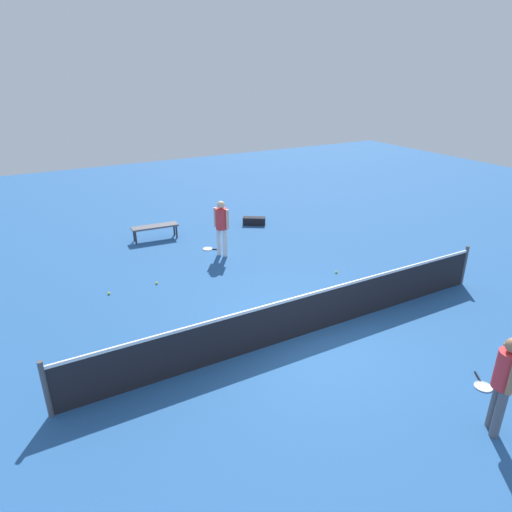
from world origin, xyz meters
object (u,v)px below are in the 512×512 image
at_px(tennis_racket_far_player, 483,386).
at_px(tennis_ball_baseline, 109,293).
at_px(courtside_bench, 155,227).
at_px(player_far_side, 505,378).
at_px(equipment_bag, 255,221).
at_px(tennis_ball_by_net, 340,309).
at_px(tennis_racket_near_player, 209,249).
at_px(tennis_ball_midcourt, 336,272).
at_px(player_near_side, 221,224).
at_px(tennis_ball_near_player, 157,283).

relative_size(tennis_racket_far_player, tennis_ball_baseline, 8.76).
xyz_separation_m(tennis_ball_baseline, courtside_bench, (-2.22, -3.22, 0.38)).
bearing_deg(player_far_side, tennis_racket_far_player, -137.65).
bearing_deg(equipment_bag, courtside_bench, -4.54).
xyz_separation_m(tennis_ball_by_net, tennis_ball_baseline, (4.55, -3.45, 0.00)).
xyz_separation_m(tennis_racket_near_player, tennis_ball_midcourt, (-2.39, 3.35, 0.02)).
xyz_separation_m(player_far_side, equipment_bag, (-1.56, -10.52, -0.87)).
distance_m(tennis_ball_by_net, tennis_ball_midcourt, 2.09).
xyz_separation_m(player_far_side, tennis_ball_by_net, (-0.30, -4.13, -0.98)).
relative_size(tennis_ball_by_net, courtside_bench, 0.04).
xyz_separation_m(player_far_side, tennis_ball_midcourt, (-1.54, -5.82, -0.98)).
distance_m(player_near_side, equipment_bag, 3.14).
relative_size(tennis_racket_near_player, equipment_bag, 0.66).
bearing_deg(tennis_ball_midcourt, player_near_side, -50.47).
height_order(player_near_side, player_far_side, same).
distance_m(tennis_racket_near_player, tennis_ball_near_player, 2.70).
bearing_deg(tennis_ball_baseline, tennis_racket_far_player, 126.63).
xyz_separation_m(player_far_side, tennis_ball_near_player, (3.03, -7.57, -0.98)).
xyz_separation_m(tennis_ball_midcourt, courtside_bench, (3.56, -4.99, 0.38)).
height_order(player_near_side, equipment_bag, player_near_side).
relative_size(player_near_side, tennis_racket_near_player, 3.14).
bearing_deg(player_near_side, tennis_ball_by_net, 102.67).
relative_size(tennis_racket_near_player, tennis_ball_midcourt, 8.19).
bearing_deg(courtside_bench, player_near_side, 120.35).
bearing_deg(tennis_ball_by_net, tennis_racket_near_player, -77.10).
relative_size(tennis_racket_far_player, tennis_ball_midcourt, 8.76).
height_order(tennis_ball_baseline, courtside_bench, courtside_bench).
height_order(player_far_side, equipment_bag, player_far_side).
distance_m(tennis_ball_midcourt, equipment_bag, 4.70).
height_order(tennis_ball_midcourt, courtside_bench, courtside_bench).
distance_m(tennis_racket_far_player, tennis_ball_near_player, 7.83).
distance_m(player_far_side, tennis_ball_by_net, 4.26).
xyz_separation_m(tennis_racket_near_player, equipment_bag, (-2.41, -1.35, 0.13)).
bearing_deg(player_near_side, equipment_bag, -138.03).
bearing_deg(tennis_ball_baseline, tennis_ball_midcourt, 163.06).
bearing_deg(player_near_side, tennis_racket_far_player, 101.01).
distance_m(tennis_ball_midcourt, tennis_ball_baseline, 6.05).
xyz_separation_m(tennis_ball_by_net, courtside_bench, (2.33, -6.68, 0.38)).
xyz_separation_m(tennis_racket_far_player, courtside_bench, (2.86, -10.06, 0.40)).
bearing_deg(tennis_racket_far_player, tennis_ball_baseline, -53.37).
xyz_separation_m(tennis_ball_by_net, tennis_ball_midcourt, (-1.23, -1.69, 0.00)).
xyz_separation_m(tennis_racket_near_player, tennis_ball_near_player, (2.17, 1.60, 0.02)).
height_order(tennis_racket_far_player, tennis_ball_midcourt, tennis_ball_midcourt).
xyz_separation_m(courtside_bench, equipment_bag, (-3.59, 0.28, -0.28)).
relative_size(tennis_racket_near_player, tennis_ball_near_player, 8.19).
bearing_deg(equipment_bag, tennis_ball_near_player, 32.76).
height_order(tennis_racket_near_player, tennis_ball_midcourt, tennis_ball_midcourt).
xyz_separation_m(tennis_racket_far_player, tennis_ball_by_net, (0.53, -3.38, 0.02)).
distance_m(player_far_side, tennis_racket_far_player, 1.50).
relative_size(player_near_side, player_far_side, 1.00).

